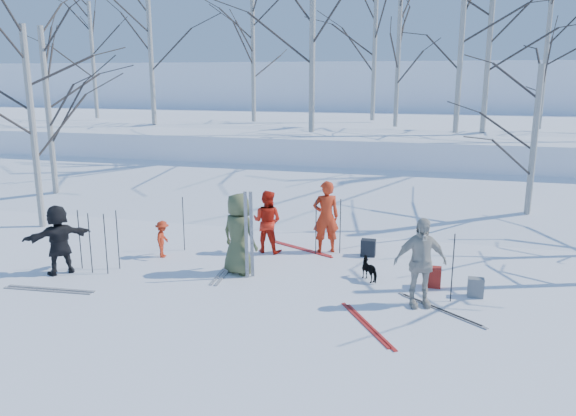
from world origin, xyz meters
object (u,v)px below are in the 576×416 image
(skier_cream_east, at_px, (420,262))
(backpack_dark, at_px, (368,248))
(skier_redor_behind, at_px, (267,221))
(backpack_grey, at_px, (476,287))
(skier_red_north, at_px, (326,217))
(skier_grey_west, at_px, (59,239))
(skier_red_seated, at_px, (163,239))
(backpack_red, at_px, (433,277))
(skier_olive_center, at_px, (239,234))
(dog, at_px, (370,269))

(skier_cream_east, height_order, backpack_dark, skier_cream_east)
(skier_redor_behind, xyz_separation_m, backpack_grey, (4.75, -1.71, -0.57))
(skier_red_north, bearing_deg, skier_grey_west, 7.94)
(skier_redor_behind, height_order, backpack_grey, skier_redor_behind)
(skier_red_seated, height_order, backpack_grey, skier_red_seated)
(backpack_grey, bearing_deg, skier_redor_behind, 160.23)
(skier_grey_west, height_order, backpack_red, skier_grey_west)
(skier_olive_center, height_order, skier_red_north, skier_olive_center)
(skier_olive_center, relative_size, backpack_red, 4.22)
(skier_grey_west, height_order, backpack_dark, skier_grey_west)
(skier_red_north, relative_size, backpack_dark, 4.40)
(skier_red_seated, bearing_deg, skier_grey_west, 124.60)
(backpack_red, distance_m, backpack_dark, 2.27)
(skier_olive_center, distance_m, backpack_red, 4.14)
(backpack_grey, bearing_deg, skier_cream_east, -145.58)
(skier_redor_behind, relative_size, backpack_red, 3.63)
(dog, height_order, backpack_grey, dog)
(skier_cream_east, bearing_deg, skier_red_north, 109.68)
(skier_cream_east, height_order, backpack_red, skier_cream_east)
(skier_cream_east, height_order, dog, skier_cream_east)
(skier_red_north, xyz_separation_m, skier_cream_east, (2.32, -2.79, -0.03))
(skier_cream_east, distance_m, backpack_grey, 1.44)
(skier_cream_east, distance_m, backpack_red, 1.26)
(skier_red_north, xyz_separation_m, backpack_grey, (3.38, -2.07, -0.69))
(dog, xyz_separation_m, backpack_red, (1.27, -0.06, -0.03))
(skier_olive_center, relative_size, dog, 3.12)
(skier_olive_center, xyz_separation_m, dog, (2.81, 0.31, -0.65))
(skier_grey_west, height_order, backpack_grey, skier_grey_west)
(skier_olive_center, height_order, skier_grey_west, skier_olive_center)
(skier_red_north, bearing_deg, skier_cream_east, 107.94)
(skier_red_north, bearing_deg, skier_redor_behind, -7.15)
(backpack_grey, bearing_deg, backpack_red, 157.90)
(skier_olive_center, xyz_separation_m, backpack_grey, (4.89, -0.08, -0.70))
(skier_olive_center, bearing_deg, backpack_dark, -121.02)
(skier_olive_center, bearing_deg, skier_cream_east, -169.95)
(skier_redor_behind, distance_m, backpack_red, 4.21)
(skier_grey_west, relative_size, backpack_grey, 4.03)
(backpack_grey, xyz_separation_m, backpack_dark, (-2.33, 2.01, 0.01))
(skier_redor_behind, distance_m, skier_grey_west, 4.69)
(dog, bearing_deg, backpack_dark, -125.69)
(skier_redor_behind, xyz_separation_m, skier_cream_east, (3.69, -2.43, 0.09))
(backpack_red, xyz_separation_m, backpack_grey, (0.81, -0.33, -0.02))
(backpack_dark, bearing_deg, skier_grey_west, -154.94)
(skier_red_north, relative_size, backpack_grey, 4.63)
(skier_red_seated, height_order, dog, skier_red_seated)
(skier_redor_behind, bearing_deg, skier_grey_west, 40.64)
(skier_grey_west, distance_m, backpack_red, 7.94)
(skier_red_seated, height_order, skier_cream_east, skier_cream_east)
(skier_olive_center, height_order, backpack_grey, skier_olive_center)
(skier_cream_east, bearing_deg, backpack_red, 56.78)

